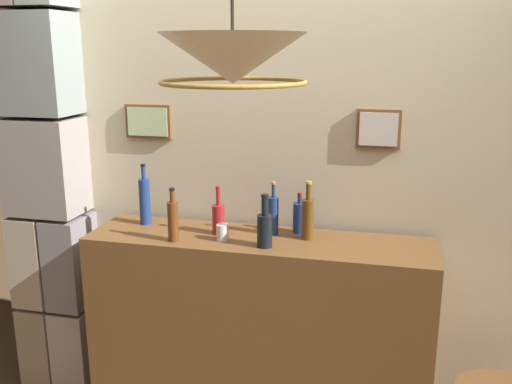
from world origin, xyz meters
name	(u,v)px	position (x,y,z in m)	size (l,w,h in m)	color
panelled_rear_partition	(271,151)	(0.00, 1.10, 1.49)	(3.04, 0.15, 2.82)	beige
stone_pillar	(48,165)	(-1.24, 0.95, 1.38)	(0.44, 0.34, 2.74)	gray
bar_shelf_unit	(258,338)	(0.00, 0.80, 0.55)	(1.72, 0.44, 1.10)	brown
liquor_bottle_port	(145,200)	(-0.64, 0.89, 1.23)	(0.06, 0.06, 0.33)	navy
liquor_bottle_bourbon	(308,217)	(0.24, 0.85, 1.21)	(0.06, 0.06, 0.29)	#5A3813
liquor_bottle_amaro	(173,220)	(-0.39, 0.67, 1.21)	(0.05, 0.05, 0.27)	brown
liquor_bottle_vermouth	(219,218)	(-0.21, 0.83, 1.18)	(0.06, 0.06, 0.25)	maroon
liquor_bottle_scotch	(273,215)	(0.06, 0.88, 1.20)	(0.05, 0.05, 0.27)	navy
liquor_bottle_brandy	(265,228)	(0.06, 0.69, 1.19)	(0.07, 0.07, 0.26)	black
liquor_bottle_sherry	(299,217)	(0.18, 0.93, 1.18)	(0.07, 0.07, 0.21)	navy
glass_tumbler_rocks	(222,232)	(-0.16, 0.73, 1.14)	(0.06, 0.06, 0.08)	silver
pendant_lamp	(233,60)	(0.06, 0.16, 1.97)	(0.52, 0.52, 0.62)	#EFE5C6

